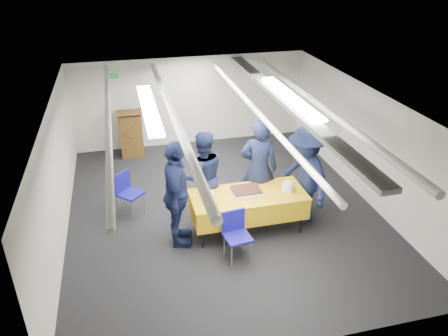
# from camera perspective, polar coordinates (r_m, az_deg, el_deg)

# --- Properties ---
(ground) EXTENTS (7.00, 7.00, 0.00)m
(ground) POSITION_cam_1_polar(r_m,az_deg,el_deg) (8.87, -0.19, -5.45)
(ground) COLOR black
(ground) RESTS_ON ground
(room_shell) EXTENTS (6.00, 7.00, 2.30)m
(room_shell) POSITION_cam_1_polar(r_m,az_deg,el_deg) (8.42, -0.25, 6.54)
(room_shell) COLOR silver
(room_shell) RESTS_ON ground
(serving_table) EXTENTS (2.09, 0.91, 0.77)m
(serving_table) POSITION_cam_1_polar(r_m,az_deg,el_deg) (8.00, 3.16, -4.71)
(serving_table) COLOR black
(serving_table) RESTS_ON ground
(sheet_cake) EXTENTS (0.53, 0.41, 0.09)m
(sheet_cake) POSITION_cam_1_polar(r_m,az_deg,el_deg) (7.90, 2.91, -3.01)
(sheet_cake) COLOR white
(sheet_cake) RESTS_ON serving_table
(plate_stack_left) EXTENTS (0.21, 0.21, 0.18)m
(plate_stack_left) POSITION_cam_1_polar(r_m,az_deg,el_deg) (7.65, -2.06, -3.75)
(plate_stack_left) COLOR white
(plate_stack_left) RESTS_ON serving_table
(plate_stack_right) EXTENTS (0.20, 0.20, 0.18)m
(plate_stack_right) POSITION_cam_1_polar(r_m,az_deg,el_deg) (8.03, 8.30, -2.43)
(plate_stack_right) COLOR white
(plate_stack_right) RESTS_ON serving_table
(podium) EXTENTS (0.62, 0.53, 1.25)m
(podium) POSITION_cam_1_polar(r_m,az_deg,el_deg) (11.11, -12.05, 4.55)
(podium) COLOR brown
(podium) RESTS_ON ground
(chair_near) EXTENTS (0.47, 0.47, 0.87)m
(chair_near) POSITION_cam_1_polar(r_m,az_deg,el_deg) (7.36, 1.52, -8.13)
(chair_near) COLOR gray
(chair_near) RESTS_ON ground
(chair_right) EXTENTS (0.57, 0.57, 0.87)m
(chair_right) POSITION_cam_1_polar(r_m,az_deg,el_deg) (8.91, 10.94, -1.85)
(chair_right) COLOR gray
(chair_right) RESTS_ON ground
(chair_left) EXTENTS (0.59, 0.59, 0.87)m
(chair_left) POSITION_cam_1_polar(r_m,az_deg,el_deg) (8.72, -12.55, -2.70)
(chair_left) COLOR gray
(chair_left) RESTS_ON ground
(sailor_a) EXTENTS (0.82, 0.65, 1.98)m
(sailor_a) POSITION_cam_1_polar(r_m,az_deg,el_deg) (8.30, 4.57, -0.07)
(sailor_a) COLOR black
(sailor_a) RESTS_ON ground
(sailor_b) EXTENTS (0.91, 0.73, 1.80)m
(sailor_b) POSITION_cam_1_polar(r_m,az_deg,el_deg) (8.19, -2.80, -1.11)
(sailor_b) COLOR black
(sailor_b) RESTS_ON ground
(sailor_c) EXTENTS (0.66, 1.22, 1.97)m
(sailor_c) POSITION_cam_1_polar(r_m,az_deg,el_deg) (7.48, -6.21, -3.52)
(sailor_c) COLOR black
(sailor_c) RESTS_ON ground
(sailor_d) EXTENTS (0.94, 1.35, 1.92)m
(sailor_d) POSITION_cam_1_polar(r_m,az_deg,el_deg) (8.25, 10.52, -0.94)
(sailor_d) COLOR black
(sailor_d) RESTS_ON ground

